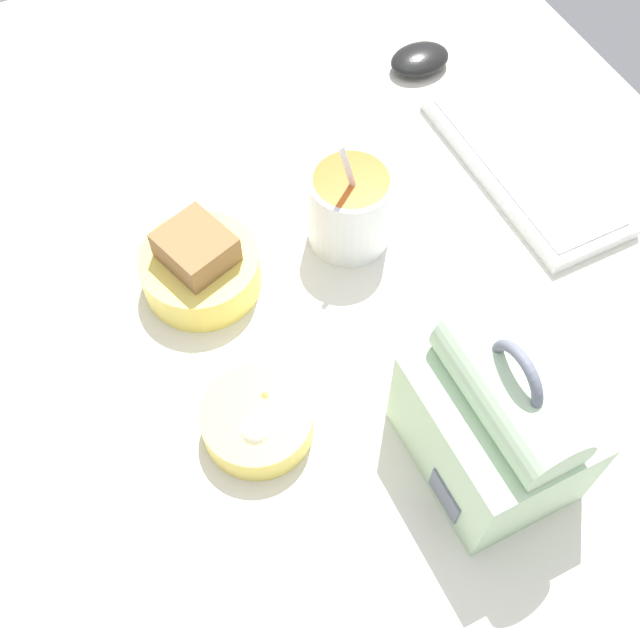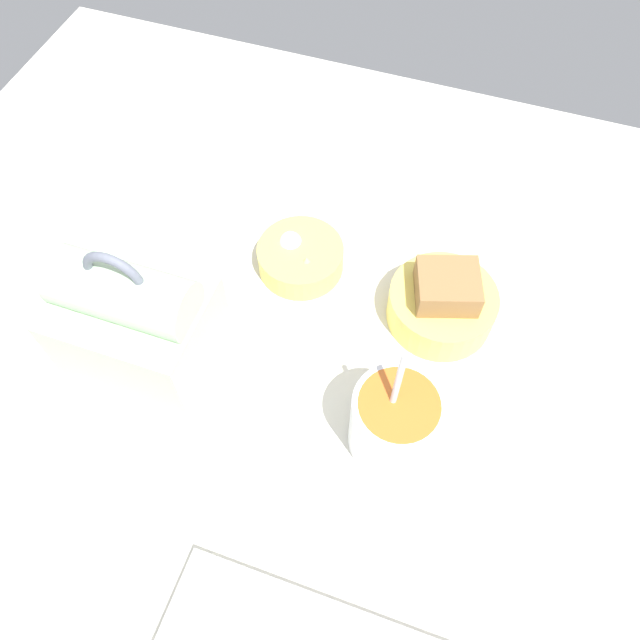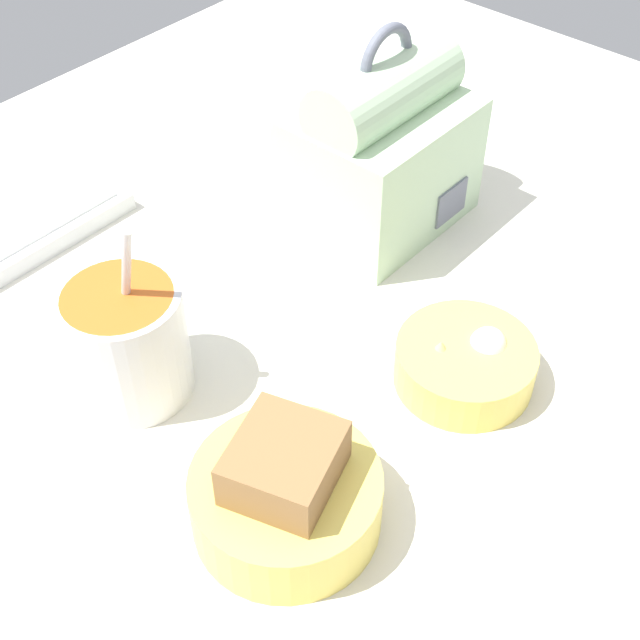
% 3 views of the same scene
% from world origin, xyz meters
% --- Properties ---
extents(desk_surface, '(1.40, 1.10, 0.02)m').
position_xyz_m(desk_surface, '(0.00, 0.00, 0.01)').
color(desk_surface, silver).
rests_on(desk_surface, ground).
extents(keyboard, '(0.31, 0.12, 0.02)m').
position_xyz_m(keyboard, '(-0.08, 0.33, 0.03)').
color(keyboard, silver).
rests_on(keyboard, desk_surface).
extents(lunch_bag, '(0.17, 0.13, 0.21)m').
position_xyz_m(lunch_bag, '(0.23, 0.07, 0.10)').
color(lunch_bag, '#B7D6AD').
rests_on(lunch_bag, desk_surface).
extents(soup_cup, '(0.10, 0.10, 0.17)m').
position_xyz_m(soup_cup, '(-0.08, 0.08, 0.07)').
color(soup_cup, silver).
rests_on(soup_cup, desk_surface).
extents(bento_bowl_sandwich, '(0.14, 0.14, 0.09)m').
position_xyz_m(bento_bowl_sandwich, '(-0.10, -0.10, 0.05)').
color(bento_bowl_sandwich, '#EFD65B').
rests_on(bento_bowl_sandwich, desk_surface).
extents(bento_bowl_snacks, '(0.12, 0.12, 0.05)m').
position_xyz_m(bento_bowl_snacks, '(0.10, -0.12, 0.04)').
color(bento_bowl_snacks, '#EFD65B').
rests_on(bento_bowl_snacks, desk_surface).
extents(computer_mouse, '(0.06, 0.09, 0.03)m').
position_xyz_m(computer_mouse, '(-0.30, 0.31, 0.03)').
color(computer_mouse, black).
rests_on(computer_mouse, desk_surface).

